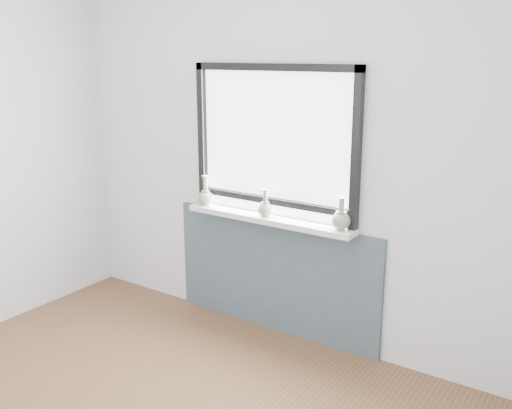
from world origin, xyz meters
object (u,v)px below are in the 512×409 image
Objects in this scene: vase_b at (265,208)px; vase_c at (341,219)px; vase_a at (206,196)px; windowsill at (269,219)px.

vase_c is at bearing 1.93° from vase_b.
vase_b is at bearing -0.58° from vase_a.
vase_a is at bearing -179.29° from vase_c.
windowsill is 6.78× the size of vase_b.
vase_b is (-0.02, -0.02, 0.08)m from windowsill.
vase_c reaches higher than vase_b.
vase_b is at bearing -178.07° from vase_c.
vase_c is (0.58, 0.02, 0.01)m from vase_b.
vase_a is 1.07× the size of vase_c.
vase_b is (0.54, -0.01, -0.01)m from vase_a.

